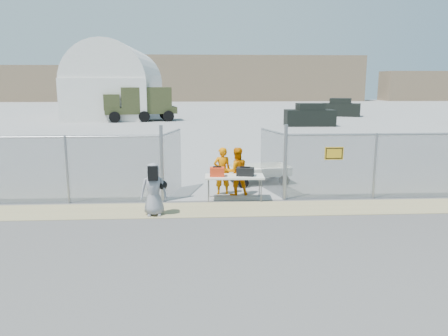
{
  "coord_description": "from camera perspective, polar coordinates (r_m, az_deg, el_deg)",
  "views": [
    {
      "loc": [
        -0.79,
        -11.84,
        3.84
      ],
      "look_at": [
        0.0,
        2.0,
        1.1
      ],
      "focal_mm": 35.0,
      "sensor_mm": 36.0,
      "label": 1
    }
  ],
  "objects": [
    {
      "name": "black_duffel",
      "position": [
        14.31,
        2.8,
        -0.48
      ],
      "size": [
        0.62,
        0.44,
        0.27
      ],
      "primitive_type": "cube",
      "rotation": [
        0.0,
        0.0,
        -0.23
      ],
      "color": "black",
      "rests_on": "folding_table"
    },
    {
      "name": "chain_link_fence",
      "position": [
        14.14,
        0.0,
        0.0
      ],
      "size": [
        40.0,
        0.2,
        2.2
      ],
      "primitive_type": null,
      "color": "gray",
      "rests_on": "ground"
    },
    {
      "name": "security_worker_right",
      "position": [
        14.89,
        1.65,
        -0.48
      ],
      "size": [
        0.92,
        0.77,
        1.67
      ],
      "primitive_type": "imported",
      "rotation": [
        0.0,
        0.0,
        3.33
      ],
      "color": "orange",
      "rests_on": "ground"
    },
    {
      "name": "military_truck",
      "position": [
        44.41,
        -10.87,
        8.18
      ],
      "size": [
        7.35,
        3.99,
        3.32
      ],
      "primitive_type": null,
      "rotation": [
        0.0,
        0.0,
        0.21
      ],
      "color": "#3B4020",
      "rests_on": "ground"
    },
    {
      "name": "folding_table",
      "position": [
        14.4,
        1.37,
        -2.61
      ],
      "size": [
        1.95,
        0.88,
        0.82
      ],
      "primitive_type": null,
      "rotation": [
        0.0,
        0.0,
        -0.04
      ],
      "color": "silver",
      "rests_on": "ground"
    },
    {
      "name": "parked_vehicle_near",
      "position": [
        39.46,
        11.13,
        6.81
      ],
      "size": [
        4.32,
        2.02,
        1.94
      ],
      "primitive_type": null,
      "rotation": [
        0.0,
        0.0,
        -0.02
      ],
      "color": "black",
      "rests_on": "ground"
    },
    {
      "name": "utility_trailer",
      "position": [
        16.85,
        4.52,
        -0.78
      ],
      "size": [
        3.2,
        2.07,
        0.72
      ],
      "primitive_type": null,
      "rotation": [
        0.0,
        0.0,
        0.19
      ],
      "color": "silver",
      "rests_on": "ground"
    },
    {
      "name": "visitor",
      "position": [
        12.83,
        -9.18,
        -2.77
      ],
      "size": [
        0.79,
        0.55,
        1.56
      ],
      "primitive_type": "imported",
      "rotation": [
        0.0,
        0.0,
        0.07
      ],
      "color": "gray",
      "rests_on": "ground"
    },
    {
      "name": "tarmac_inside",
      "position": [
        53.99,
        -2.44,
        7.11
      ],
      "size": [
        160.0,
        80.0,
        0.01
      ],
      "primitive_type": "cube",
      "color": "gray",
      "rests_on": "ground"
    },
    {
      "name": "security_worker_left",
      "position": [
        15.04,
        -0.24,
        -0.38
      ],
      "size": [
        0.64,
        0.46,
        1.65
      ],
      "primitive_type": "imported",
      "rotation": [
        0.0,
        0.0,
        3.25
      ],
      "color": "orange",
      "rests_on": "ground"
    },
    {
      "name": "distant_hills",
      "position": [
        90.03,
        0.43,
        11.61
      ],
      "size": [
        140.0,
        6.0,
        9.0
      ],
      "primitive_type": null,
      "color": "#7F684F",
      "rests_on": "ground"
    },
    {
      "name": "dirt_strip",
      "position": [
        13.43,
        0.24,
        -5.41
      ],
      "size": [
        44.0,
        1.6,
        0.01
      ],
      "primitive_type": "cube",
      "color": "tan",
      "rests_on": "ground"
    },
    {
      "name": "ground",
      "position": [
        12.48,
        0.53,
        -6.75
      ],
      "size": [
        160.0,
        160.0,
        0.0
      ],
      "primitive_type": "plane",
      "color": "#403E3E"
    },
    {
      "name": "parked_vehicle_mid",
      "position": [
        51.61,
        14.94,
        7.65
      ],
      "size": [
        4.78,
        3.48,
        1.97
      ],
      "primitive_type": null,
      "rotation": [
        0.0,
        0.0,
        -0.39
      ],
      "color": "black",
      "rests_on": "ground"
    },
    {
      "name": "quonset_hangar",
      "position": [
        52.66,
        -13.6,
        11.06
      ],
      "size": [
        9.0,
        18.0,
        8.0
      ],
      "primitive_type": null,
      "color": "silver",
      "rests_on": "ground"
    },
    {
      "name": "orange_bag",
      "position": [
        14.21,
        -0.9,
        -0.5
      ],
      "size": [
        0.49,
        0.34,
        0.29
      ],
      "primitive_type": "cube",
      "rotation": [
        0.0,
        0.0,
        -0.06
      ],
      "color": "red",
      "rests_on": "folding_table"
    }
  ]
}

